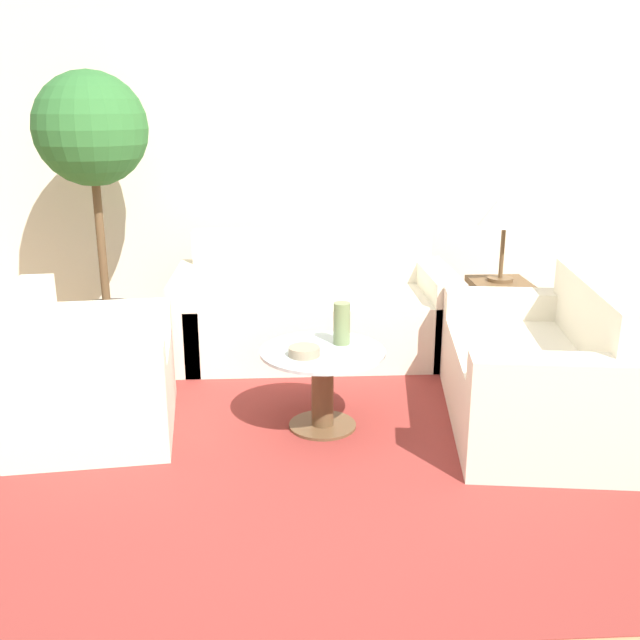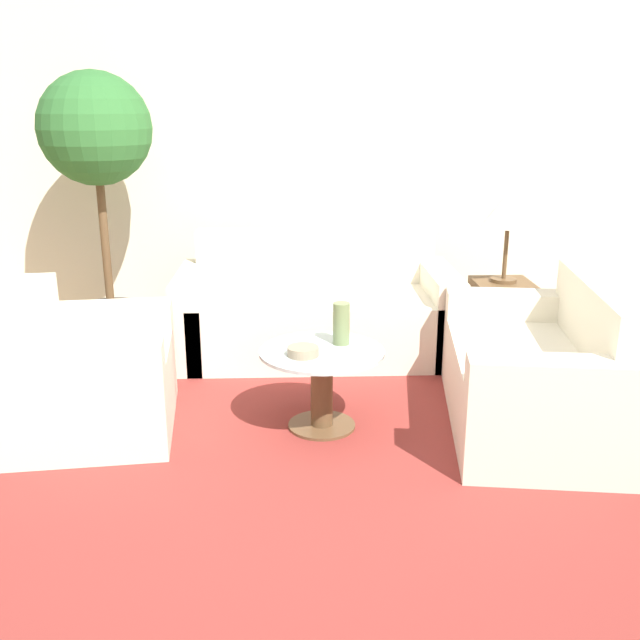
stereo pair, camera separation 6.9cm
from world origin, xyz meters
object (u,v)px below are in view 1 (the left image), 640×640
object	(u,v)px
sofa_main	(314,314)
coffee_table	(323,378)
table_lamp	(505,210)
vase	(342,323)
loveseat	(543,377)
armchair	(84,382)
potted_plant	(93,149)
bowl	(304,351)

from	to	relation	value
sofa_main	coffee_table	xyz separation A→B (m)	(-0.02, -1.27, 0.01)
table_lamp	vase	distance (m)	1.71
coffee_table	table_lamp	xyz separation A→B (m)	(1.34, 1.21, 0.73)
loveseat	table_lamp	size ratio (longest dim) A/B	2.35
loveseat	armchair	bearing A→B (deg)	-83.93
armchair	loveseat	world-z (taller)	loveseat
armchair	loveseat	xyz separation A→B (m)	(2.51, -0.07, -0.00)
armchair	table_lamp	world-z (taller)	table_lamp
sofa_main	coffee_table	bearing A→B (deg)	-90.70
loveseat	coffee_table	size ratio (longest dim) A/B	2.22
sofa_main	loveseat	world-z (taller)	sofa_main
loveseat	vase	world-z (taller)	loveseat
sofa_main	table_lamp	xyz separation A→B (m)	(1.32, -0.06, 0.74)
armchair	vase	size ratio (longest dim) A/B	4.31
armchair	table_lamp	size ratio (longest dim) A/B	1.57
loveseat	potted_plant	xyz separation A→B (m)	(-2.72, 1.51, 1.14)
loveseat	coffee_table	xyz separation A→B (m)	(-1.22, 0.03, 0.01)
table_lamp	vase	xyz separation A→B (m)	(-1.22, -1.11, -0.45)
coffee_table	vase	world-z (taller)	vase
sofa_main	vase	distance (m)	1.21
armchair	loveseat	size ratio (longest dim) A/B	0.67
sofa_main	potted_plant	size ratio (longest dim) A/B	0.99
bowl	coffee_table	bearing A→B (deg)	39.13
table_lamp	loveseat	bearing A→B (deg)	-95.44
sofa_main	loveseat	xyz separation A→B (m)	(1.20, -1.30, 0.00)
sofa_main	table_lamp	world-z (taller)	table_lamp
potted_plant	vase	distance (m)	2.29
loveseat	bowl	bearing A→B (deg)	-80.15
coffee_table	vase	xyz separation A→B (m)	(0.11, 0.10, 0.28)
coffee_table	vase	bearing A→B (deg)	42.39
loveseat	table_lamp	bearing A→B (deg)	-177.86
vase	table_lamp	bearing A→B (deg)	42.20
coffee_table	armchair	bearing A→B (deg)	178.43
sofa_main	bowl	xyz separation A→B (m)	(-0.12, -1.35, 0.20)
loveseat	coffee_table	bearing A→B (deg)	-83.88
loveseat	bowl	xyz separation A→B (m)	(-1.32, -0.05, 0.19)
coffee_table	table_lamp	bearing A→B (deg)	42.21
potted_plant	bowl	world-z (taller)	potted_plant
sofa_main	table_lamp	size ratio (longest dim) A/B	3.00
armchair	vase	world-z (taller)	armchair
table_lamp	potted_plant	xyz separation A→B (m)	(-2.83, 0.27, 0.40)
armchair	potted_plant	bearing A→B (deg)	1.91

